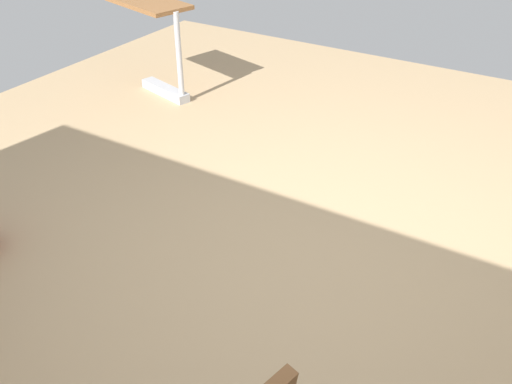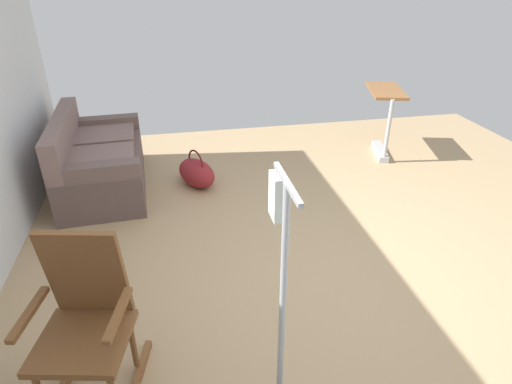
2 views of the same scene
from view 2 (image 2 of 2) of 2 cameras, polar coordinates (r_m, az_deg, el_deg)
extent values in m
plane|color=tan|center=(3.61, 9.47, -10.86)|extent=(7.23, 7.23, 0.00)
cube|color=#68534F|center=(5.07, -19.64, 2.85)|extent=(1.64, 0.93, 0.45)
cube|color=#7F6660|center=(4.62, -19.91, 3.99)|extent=(0.70, 0.68, 0.10)
cube|color=#7F6660|center=(5.31, -19.45, 7.13)|extent=(0.70, 0.68, 0.10)
cube|color=#7F6660|center=(4.97, -24.38, 6.78)|extent=(1.61, 0.24, 0.40)
cube|color=#68534F|center=(4.40, -20.28, -0.09)|extent=(0.22, 0.86, 0.60)
cube|color=#68534F|center=(5.70, -19.38, 6.48)|extent=(0.22, 0.86, 0.60)
cylinder|color=brown|center=(2.82, -16.11, -18.62)|extent=(0.04, 0.04, 0.40)
cylinder|color=brown|center=(2.94, -23.64, -17.74)|extent=(0.04, 0.04, 0.40)
cube|color=brown|center=(2.62, -22.04, -17.98)|extent=(0.55, 0.57, 0.04)
cube|color=brown|center=(2.56, -21.68, -10.11)|extent=(0.21, 0.45, 0.60)
cube|color=brown|center=(2.38, -17.88, -15.24)|extent=(0.39, 0.13, 0.03)
cube|color=brown|center=(2.56, -28.01, -14.08)|extent=(0.39, 0.13, 0.03)
cube|color=#B2B5BA|center=(5.96, 16.17, 5.22)|extent=(0.61, 0.27, 0.08)
cylinder|color=black|center=(5.73, 16.63, 4.12)|extent=(0.07, 0.07, 0.06)
cylinder|color=black|center=(6.20, 15.72, 6.08)|extent=(0.07, 0.07, 0.06)
cylinder|color=#B2B5BA|center=(5.58, 17.22, 8.05)|extent=(0.05, 0.05, 0.74)
cube|color=brown|center=(5.85, 16.94, 12.80)|extent=(0.88, 0.60, 0.04)
ellipsoid|color=maroon|center=(4.91, -7.92, 2.53)|extent=(0.64, 0.54, 0.30)
torus|color=maroon|center=(4.86, -8.02, 3.91)|extent=(0.28, 0.16, 0.30)
cylinder|color=#B2B5BA|center=(1.80, 3.22, -22.95)|extent=(0.02, 0.02, 1.65)
cube|color=#B2B5BA|center=(1.27, 4.20, 1.19)|extent=(0.28, 0.02, 0.02)
cube|color=white|center=(1.42, 2.78, -0.61)|extent=(0.09, 0.04, 0.16)
camera|label=1|loc=(1.92, -49.75, 13.90)|focal=39.63mm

